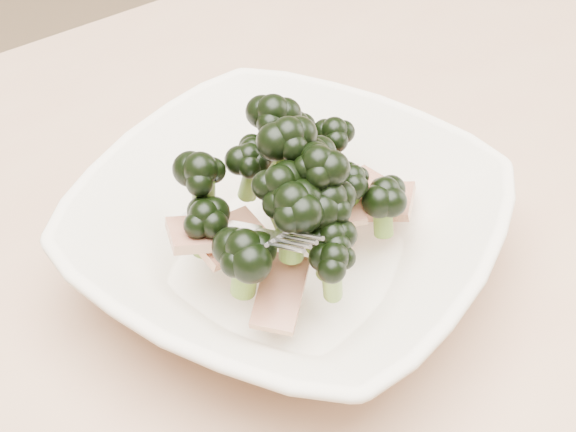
# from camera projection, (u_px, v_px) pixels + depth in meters

# --- Properties ---
(dining_table) EXTENTS (1.20, 0.80, 0.75)m
(dining_table) POSITION_uv_depth(u_px,v_px,m) (203.00, 412.00, 0.60)
(dining_table) COLOR tan
(dining_table) RESTS_ON ground
(broccoli_dish) EXTENTS (0.36, 0.36, 0.13)m
(broccoli_dish) POSITION_uv_depth(u_px,v_px,m) (288.00, 226.00, 0.54)
(broccoli_dish) COLOR #EFE1CA
(broccoli_dish) RESTS_ON dining_table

